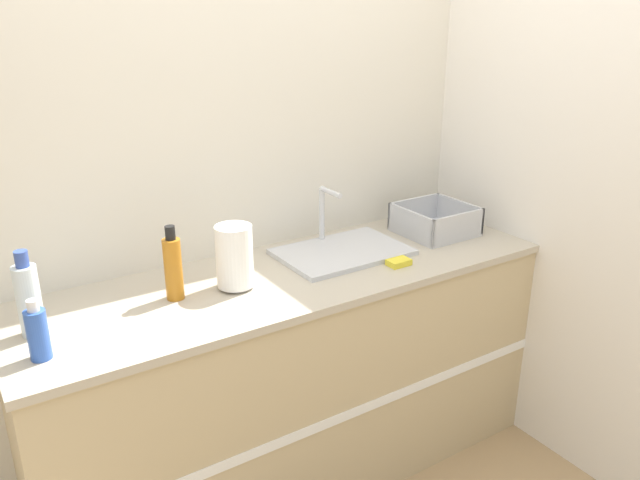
# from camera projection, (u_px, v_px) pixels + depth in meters

# --- Properties ---
(wall_back) EXTENTS (4.46, 0.06, 2.60)m
(wall_back) POSITION_uv_depth(u_px,v_px,m) (247.00, 159.00, 2.52)
(wall_back) COLOR beige
(wall_back) RESTS_ON ground_plane
(wall_right) EXTENTS (0.06, 2.62, 2.60)m
(wall_right) POSITION_uv_depth(u_px,v_px,m) (495.00, 144.00, 2.79)
(wall_right) COLOR silver
(wall_right) RESTS_ON ground_plane
(counter_cabinet) EXTENTS (2.09, 0.65, 0.92)m
(counter_cabinet) POSITION_uv_depth(u_px,v_px,m) (294.00, 376.00, 2.54)
(counter_cabinet) COLOR tan
(counter_cabinet) RESTS_ON ground_plane
(sink) EXTENTS (0.52, 0.35, 0.25)m
(sink) POSITION_uv_depth(u_px,v_px,m) (342.00, 250.00, 2.55)
(sink) COLOR silver
(sink) RESTS_ON counter_cabinet
(paper_towel_roll) EXTENTS (0.13, 0.13, 0.24)m
(paper_towel_roll) POSITION_uv_depth(u_px,v_px,m) (235.00, 257.00, 2.21)
(paper_towel_roll) COLOR #4C4C51
(paper_towel_roll) RESTS_ON counter_cabinet
(dish_rack) EXTENTS (0.30, 0.30, 0.13)m
(dish_rack) POSITION_uv_depth(u_px,v_px,m) (435.00, 223.00, 2.78)
(dish_rack) COLOR #B7BABF
(dish_rack) RESTS_ON counter_cabinet
(bottle_amber) EXTENTS (0.06, 0.06, 0.27)m
(bottle_amber) POSITION_uv_depth(u_px,v_px,m) (173.00, 267.00, 2.13)
(bottle_amber) COLOR #B26B19
(bottle_amber) RESTS_ON counter_cabinet
(bottle_blue) EXTENTS (0.06, 0.06, 0.18)m
(bottle_blue) POSITION_uv_depth(u_px,v_px,m) (38.00, 333.00, 1.77)
(bottle_blue) COLOR #2D56B7
(bottle_blue) RESTS_ON counter_cabinet
(bottle_clear) EXTENTS (0.07, 0.07, 0.28)m
(bottle_clear) POSITION_uv_depth(u_px,v_px,m) (29.00, 299.00, 1.88)
(bottle_clear) COLOR silver
(bottle_clear) RESTS_ON counter_cabinet
(sponge) EXTENTS (0.09, 0.06, 0.02)m
(sponge) POSITION_uv_depth(u_px,v_px,m) (399.00, 262.00, 2.44)
(sponge) COLOR yellow
(sponge) RESTS_ON counter_cabinet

